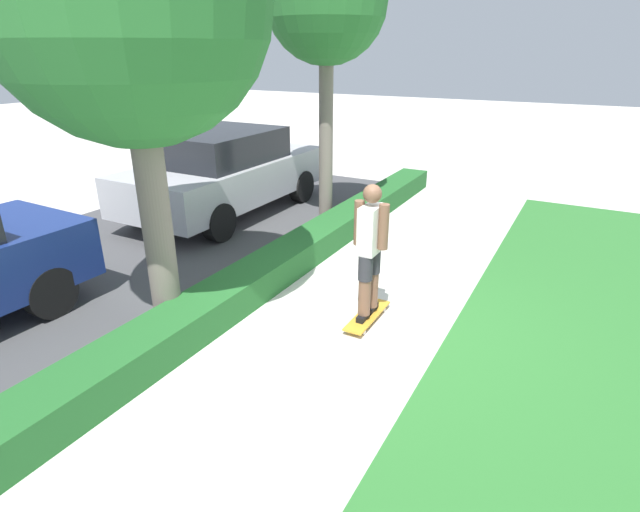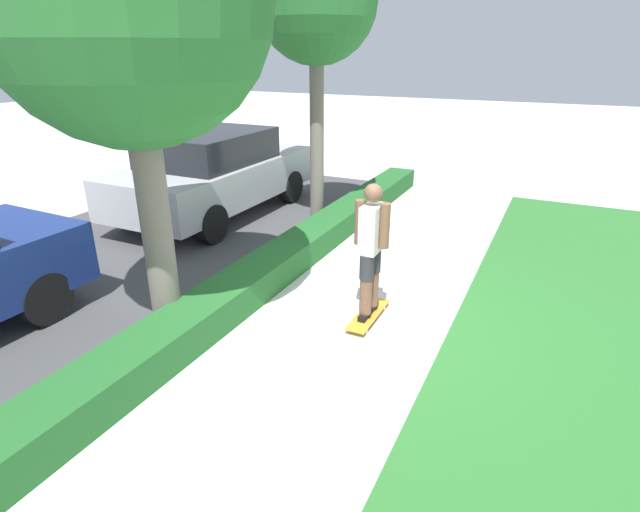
% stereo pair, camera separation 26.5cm
% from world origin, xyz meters
% --- Properties ---
extents(ground_plane, '(60.00, 60.00, 0.00)m').
position_xyz_m(ground_plane, '(0.00, 0.00, 0.00)').
color(ground_plane, beige).
extents(street_asphalt, '(13.24, 5.00, 0.01)m').
position_xyz_m(street_asphalt, '(0.00, 4.20, 0.00)').
color(street_asphalt, '#474749').
rests_on(street_asphalt, ground_plane).
extents(hedge_row, '(13.24, 0.60, 0.40)m').
position_xyz_m(hedge_row, '(0.00, 1.60, 0.20)').
color(hedge_row, '#236028').
rests_on(hedge_row, ground_plane).
extents(skateboard, '(0.91, 0.24, 0.08)m').
position_xyz_m(skateboard, '(0.04, -0.05, 0.07)').
color(skateboard, gold).
rests_on(skateboard, ground_plane).
extents(skater_person, '(0.49, 0.42, 1.62)m').
position_xyz_m(skater_person, '(0.04, -0.05, 0.95)').
color(skater_person, black).
rests_on(skater_person, skateboard).
extents(tree_near, '(2.77, 2.77, 4.89)m').
position_xyz_m(tree_near, '(-1.18, 2.01, 3.48)').
color(tree_near, '#70665B').
rests_on(tree_near, ground_plane).
extents(tree_mid, '(2.02, 2.02, 4.82)m').
position_xyz_m(tree_mid, '(3.12, 2.18, 3.76)').
color(tree_mid, '#70665B').
rests_on(tree_mid, ground_plane).
extents(parked_car_middle, '(4.47, 2.06, 1.65)m').
position_xyz_m(parked_car_middle, '(2.70, 4.22, 0.85)').
color(parked_car_middle, '#B7B7BC').
rests_on(parked_car_middle, ground_plane).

